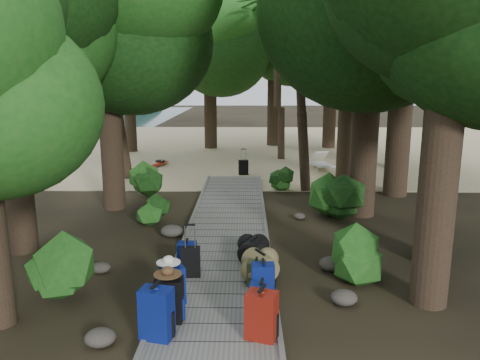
# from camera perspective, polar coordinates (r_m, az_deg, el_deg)

# --- Properties ---
(ground) EXTENTS (120.00, 120.00, 0.00)m
(ground) POSITION_cam_1_polar(r_m,az_deg,el_deg) (11.07, -1.70, -7.50)
(ground) COLOR #312918
(ground) RESTS_ON ground
(sand_beach) EXTENTS (40.00, 22.00, 0.02)m
(sand_beach) POSITION_cam_1_polar(r_m,az_deg,el_deg) (26.68, -0.21, 4.12)
(sand_beach) COLOR #C4B284
(sand_beach) RESTS_ON ground
(boardwalk) EXTENTS (2.00, 12.00, 0.12)m
(boardwalk) POSITION_cam_1_polar(r_m,az_deg,el_deg) (12.00, -1.50, -5.62)
(boardwalk) COLOR slate
(boardwalk) RESTS_ON ground
(backpack_left_a) EXTENTS (0.50, 0.41, 0.83)m
(backpack_left_a) POSITION_cam_1_polar(r_m,az_deg,el_deg) (6.93, -10.14, -15.42)
(backpack_left_a) COLOR navy
(backpack_left_a) RESTS_ON boardwalk
(backpack_left_b) EXTENTS (0.42, 0.30, 0.76)m
(backpack_left_b) POSITION_cam_1_polar(r_m,az_deg,el_deg) (7.36, -8.62, -13.95)
(backpack_left_b) COLOR black
(backpack_left_b) RESTS_ON boardwalk
(backpack_left_c) EXTENTS (0.45, 0.40, 0.69)m
(backpack_left_c) POSITION_cam_1_polar(r_m,az_deg,el_deg) (7.88, -8.20, -12.37)
(backpack_left_c) COLOR navy
(backpack_left_c) RESTS_ON boardwalk
(backpack_left_d) EXTENTS (0.37, 0.27, 0.55)m
(backpack_left_d) POSITION_cam_1_polar(r_m,az_deg,el_deg) (9.30, -6.46, -8.88)
(backpack_left_d) COLOR navy
(backpack_left_d) RESTS_ON boardwalk
(backpack_right_a) EXTENTS (0.50, 0.42, 0.76)m
(backpack_right_a) POSITION_cam_1_polar(r_m,az_deg,el_deg) (6.85, 2.65, -15.88)
(backpack_right_a) COLOR maroon
(backpack_right_a) RESTS_ON boardwalk
(backpack_right_b) EXTENTS (0.40, 0.31, 0.66)m
(backpack_right_b) POSITION_cam_1_polar(r_m,az_deg,el_deg) (7.28, 2.64, -14.53)
(backpack_right_b) COLOR navy
(backpack_right_b) RESTS_ON boardwalk
(backpack_right_c) EXTENTS (0.39, 0.28, 0.66)m
(backpack_right_c) POSITION_cam_1_polar(r_m,az_deg,el_deg) (8.01, 2.81, -11.96)
(backpack_right_c) COLOR navy
(backpack_right_c) RESTS_ON boardwalk
(backpack_right_d) EXTENTS (0.35, 0.27, 0.49)m
(backpack_right_d) POSITION_cam_1_polar(r_m,az_deg,el_deg) (8.49, 2.00, -11.12)
(backpack_right_d) COLOR #344017
(backpack_right_d) RESTS_ON boardwalk
(duffel_right_khaki) EXTENTS (0.71, 0.80, 0.45)m
(duffel_right_khaki) POSITION_cam_1_polar(r_m,az_deg,el_deg) (8.86, 2.47, -10.24)
(duffel_right_khaki) COLOR olive
(duffel_right_khaki) RESTS_ON boardwalk
(duffel_right_black) EXTENTS (0.67, 0.82, 0.44)m
(duffel_right_black) POSITION_cam_1_polar(r_m,az_deg,el_deg) (9.61, 1.69, -8.44)
(duffel_right_black) COLOR black
(duffel_right_black) RESTS_ON boardwalk
(suitcase_on_boardwalk) EXTENTS (0.38, 0.23, 0.56)m
(suitcase_on_boardwalk) POSITION_cam_1_polar(r_m,az_deg,el_deg) (8.87, -6.05, -9.89)
(suitcase_on_boardwalk) COLOR black
(suitcase_on_boardwalk) RESTS_ON boardwalk
(lone_suitcase_on_sand) EXTENTS (0.40, 0.27, 0.59)m
(lone_suitcase_on_sand) POSITION_cam_1_polar(r_m,az_deg,el_deg) (18.59, 0.42, 1.56)
(lone_suitcase_on_sand) COLOR black
(lone_suitcase_on_sand) RESTS_ON sand_beach
(hat_brown) EXTENTS (0.42, 0.42, 0.13)m
(hat_brown) POSITION_cam_1_polar(r_m,az_deg,el_deg) (7.16, -8.83, -10.84)
(hat_brown) COLOR #51351E
(hat_brown) RESTS_ON backpack_left_b
(hat_white) EXTENTS (0.39, 0.39, 0.13)m
(hat_white) POSITION_cam_1_polar(r_m,az_deg,el_deg) (7.76, -8.73, -9.48)
(hat_white) COLOR silver
(hat_white) RESTS_ON backpack_left_c
(kayak) EXTENTS (1.54, 3.12, 0.31)m
(kayak) POSITION_cam_1_polar(r_m,az_deg,el_deg) (20.87, -9.70, 2.16)
(kayak) COLOR #AD290E
(kayak) RESTS_ON sand_beach
(sun_lounger) EXTENTS (1.12, 2.14, 0.66)m
(sun_lounger) POSITION_cam_1_polar(r_m,az_deg,el_deg) (20.10, 9.94, 2.28)
(sun_lounger) COLOR silver
(sun_lounger) RESTS_ON sand_beach
(tree_right_a) EXTENTS (5.26, 5.26, 8.77)m
(tree_right_a) POSITION_cam_1_polar(r_m,az_deg,el_deg) (8.03, 24.40, 15.86)
(tree_right_a) COLOR black
(tree_right_a) RESTS_ON ground
(tree_right_b) EXTENTS (5.72, 5.72, 10.22)m
(tree_right_b) POSITION_cam_1_polar(r_m,az_deg,el_deg) (10.14, 24.60, 18.98)
(tree_right_b) COLOR black
(tree_right_b) RESTS_ON ground
(tree_right_c) EXTENTS (5.87, 5.87, 10.17)m
(tree_right_c) POSITION_cam_1_polar(r_m,az_deg,el_deg) (13.17, 15.70, 17.65)
(tree_right_c) COLOR black
(tree_right_c) RESTS_ON ground
(tree_right_d) EXTENTS (5.91, 5.91, 10.83)m
(tree_right_d) POSITION_cam_1_polar(r_m,az_deg,el_deg) (15.90, 19.65, 17.58)
(tree_right_d) COLOR black
(tree_right_d) RESTS_ON ground
(tree_right_e) EXTENTS (4.65, 4.65, 8.38)m
(tree_right_e) POSITION_cam_1_polar(r_m,az_deg,el_deg) (18.18, 13.06, 13.30)
(tree_right_e) COLOR black
(tree_right_e) RESTS_ON ground
(tree_right_f) EXTENTS (5.70, 5.70, 10.18)m
(tree_right_f) POSITION_cam_1_polar(r_m,az_deg,el_deg) (20.70, 19.35, 15.25)
(tree_right_f) COLOR black
(tree_right_f) RESTS_ON ground
(tree_left_b) EXTENTS (5.22, 5.22, 9.40)m
(tree_left_b) POSITION_cam_1_polar(r_m,az_deg,el_deg) (11.01, -27.12, 15.97)
(tree_left_b) COLOR black
(tree_left_b) RESTS_ON ground
(tree_left_c) EXTENTS (5.19, 5.19, 9.03)m
(tree_left_c) POSITION_cam_1_polar(r_m,az_deg,el_deg) (13.85, -16.01, 14.97)
(tree_left_c) COLOR black
(tree_left_c) RESTS_ON ground
(tree_back_a) EXTENTS (5.71, 5.71, 9.89)m
(tree_back_a) POSITION_cam_1_polar(r_m,az_deg,el_deg) (25.93, -3.71, 14.79)
(tree_back_a) COLOR black
(tree_back_a) RESTS_ON ground
(tree_back_b) EXTENTS (6.28, 6.28, 11.22)m
(tree_back_b) POSITION_cam_1_polar(r_m,az_deg,el_deg) (27.13, 4.30, 16.07)
(tree_back_b) COLOR black
(tree_back_b) RESTS_ON ground
(tree_back_c) EXTENTS (5.64, 5.64, 10.16)m
(tree_back_c) POSITION_cam_1_polar(r_m,az_deg,el_deg) (26.46, 11.15, 14.84)
(tree_back_c) COLOR black
(tree_back_c) RESTS_ON ground
(tree_back_d) EXTENTS (5.01, 5.01, 8.35)m
(tree_back_d) POSITION_cam_1_polar(r_m,az_deg,el_deg) (25.21, -13.49, 12.83)
(tree_back_d) COLOR black
(tree_back_d) RESTS_ON ground
(palm_right_a) EXTENTS (4.66, 4.66, 7.94)m
(palm_right_a) POSITION_cam_1_polar(r_m,az_deg,el_deg) (16.00, 8.80, 12.89)
(palm_right_a) COLOR #113B10
(palm_right_a) RESTS_ON ground
(palm_right_b) EXTENTS (3.90, 3.90, 7.54)m
(palm_right_b) POSITION_cam_1_polar(r_m,az_deg,el_deg) (21.67, 14.34, 11.89)
(palm_right_b) COLOR #113B10
(palm_right_b) RESTS_ON ground
(palm_right_c) EXTENTS (4.61, 4.61, 7.33)m
(palm_right_c) POSITION_cam_1_polar(r_m,az_deg,el_deg) (22.45, 5.82, 11.91)
(palm_right_c) COLOR #113B10
(palm_right_c) RESTS_ON ground
(palm_left_a) EXTENTS (4.73, 4.73, 7.52)m
(palm_left_a) POSITION_cam_1_polar(r_m,az_deg,el_deg) (18.12, -14.87, 11.86)
(palm_left_a) COLOR #113B10
(palm_left_a) RESTS_ON ground
(rock_left_a) EXTENTS (0.45, 0.40, 0.25)m
(rock_left_a) POSITION_cam_1_polar(r_m,az_deg,el_deg) (7.30, -16.66, -17.92)
(rock_left_a) COLOR #4C473F
(rock_left_a) RESTS_ON ground
(rock_left_b) EXTENTS (0.38, 0.34, 0.21)m
(rock_left_b) POSITION_cam_1_polar(r_m,az_deg,el_deg) (9.72, -16.60, -10.21)
(rock_left_b) COLOR #4C473F
(rock_left_b) RESTS_ON ground
(rock_left_c) EXTENTS (0.53, 0.48, 0.29)m
(rock_left_c) POSITION_cam_1_polar(r_m,az_deg,el_deg) (11.46, -8.33, -6.16)
(rock_left_c) COLOR #4C473F
(rock_left_c) RESTS_ON ground
(rock_left_d) EXTENTS (0.31, 0.28, 0.17)m
(rock_left_d) POSITION_cam_1_polar(r_m,az_deg,el_deg) (14.00, -10.94, -3.14)
(rock_left_d) COLOR #4C473F
(rock_left_d) RESTS_ON ground
(rock_right_a) EXTENTS (0.46, 0.41, 0.25)m
(rock_right_a) POSITION_cam_1_polar(r_m,az_deg,el_deg) (8.30, 12.55, -13.82)
(rock_right_a) COLOR #4C473F
(rock_right_a) RESTS_ON ground
(rock_right_b) EXTENTS (0.50, 0.45, 0.28)m
(rock_right_b) POSITION_cam_1_polar(r_m,az_deg,el_deg) (9.60, 11.08, -10.00)
(rock_right_b) COLOR #4C473F
(rock_right_b) RESTS_ON ground
(rock_right_c) EXTENTS (0.31, 0.28, 0.17)m
(rock_right_c) POSITION_cam_1_polar(r_m,az_deg,el_deg) (12.84, 7.25, -4.41)
(rock_right_c) COLOR #4C473F
(rock_right_c) RESTS_ON ground
(rock_right_d) EXTENTS (0.49, 0.44, 0.27)m
(rock_right_d) POSITION_cam_1_polar(r_m,az_deg,el_deg) (14.62, 10.75, -2.28)
(rock_right_d) COLOR #4C473F
(rock_right_d) RESTS_ON ground
(shrub_left_a) EXTENTS (1.24, 1.24, 1.12)m
(shrub_left_a) POSITION_cam_1_polar(r_m,az_deg,el_deg) (8.61, -21.23, -10.25)
(shrub_left_a) COLOR #194F17
(shrub_left_a) RESTS_ON ground
(shrub_left_b) EXTENTS (0.80, 0.80, 0.72)m
(shrub_left_b) POSITION_cam_1_polar(r_m,az_deg,el_deg) (12.55, -10.31, -3.60)
(shrub_left_b) COLOR #194F17
(shrub_left_b) RESTS_ON ground
(shrub_left_c) EXTENTS (1.24, 1.24, 1.12)m
(shrub_left_c) POSITION_cam_1_polar(r_m,az_deg,el_deg) (15.14, -11.25, -0.16)
(shrub_left_c) COLOR #194F17
(shrub_left_c) RESTS_ON ground
(shrub_right_a) EXTENTS (1.02, 1.02, 0.92)m
(shrub_right_a) POSITION_cam_1_polar(r_m,az_deg,el_deg) (8.99, 13.19, -9.45)
(shrub_right_a) COLOR #194F17
(shrub_right_a) RESTS_ON ground
(shrub_right_b) EXTENTS (1.34, 1.34, 1.21)m
(shrub_right_b) POSITION_cam_1_polar(r_m,az_deg,el_deg) (13.00, 11.52, -1.99)
(shrub_right_b) COLOR #194F17
(shrub_right_b) RESTS_ON ground
(shrub_right_c) EXTENTS (0.88, 0.88, 0.80)m
(shrub_right_c) POSITION_cam_1_polar(r_m,az_deg,el_deg) (15.97, 5.05, 0.07)
(shrub_right_c) COLOR #194F17
(shrub_right_c) RESTS_ON ground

